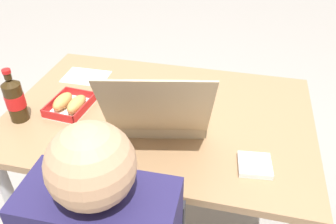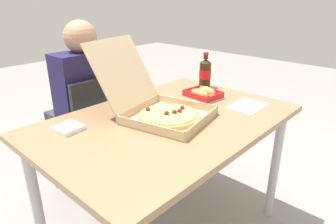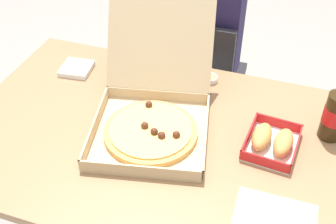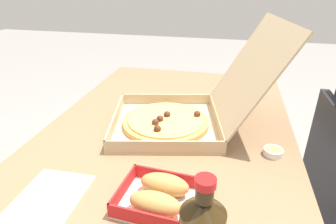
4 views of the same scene
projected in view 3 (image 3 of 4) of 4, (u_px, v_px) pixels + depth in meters
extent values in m
cube|color=#997551|center=(152.00, 136.00, 1.36)|extent=(1.24, 0.83, 0.03)
cylinder|color=#B7B7BC|center=(70.00, 118.00, 1.99)|extent=(0.05, 0.05, 0.69)
cylinder|color=#B7B7BC|center=(312.00, 176.00, 1.71)|extent=(0.05, 0.05, 0.69)
cube|color=#232328|center=(199.00, 81.00, 2.07)|extent=(0.41, 0.41, 0.04)
cube|color=#232328|center=(190.00, 65.00, 1.80)|extent=(0.36, 0.04, 0.38)
cylinder|color=#B2B2B7|center=(236.00, 102.00, 2.29)|extent=(0.03, 0.03, 0.43)
cylinder|color=#B2B2B7|center=(175.00, 90.00, 2.37)|extent=(0.03, 0.03, 0.43)
cylinder|color=#B2B2B7|center=(222.00, 144.00, 2.05)|extent=(0.03, 0.03, 0.43)
cylinder|color=#B2B2B7|center=(155.00, 129.00, 2.13)|extent=(0.03, 0.03, 0.43)
cylinder|color=#333847|center=(220.00, 99.00, 2.29)|extent=(0.09, 0.09, 0.45)
cylinder|color=#333847|center=(188.00, 93.00, 2.33)|extent=(0.09, 0.09, 0.45)
cube|color=#333847|center=(223.00, 61.00, 2.08)|extent=(0.12, 0.30, 0.10)
cube|color=#333847|center=(187.00, 55.00, 2.12)|extent=(0.12, 0.30, 0.10)
cube|color=#231E4C|center=(199.00, 26.00, 1.82)|extent=(0.36, 0.19, 0.42)
cube|color=tan|center=(150.00, 135.00, 1.35)|extent=(0.42, 0.42, 0.01)
cube|color=tan|center=(140.00, 171.00, 1.20)|extent=(0.35, 0.08, 0.04)
cube|color=tan|center=(95.00, 125.00, 1.35)|extent=(0.08, 0.35, 0.04)
cube|color=tan|center=(206.00, 134.00, 1.32)|extent=(0.08, 0.35, 0.04)
cube|color=tan|center=(157.00, 95.00, 1.46)|extent=(0.35, 0.08, 0.04)
cube|color=tan|center=(160.00, 37.00, 1.42)|extent=(0.39, 0.25, 0.31)
cylinder|color=tan|center=(150.00, 132.00, 1.34)|extent=(0.30, 0.30, 0.02)
cylinder|color=#EAC666|center=(150.00, 129.00, 1.33)|extent=(0.26, 0.26, 0.01)
sphere|color=#562819|center=(154.00, 132.00, 1.31)|extent=(0.02, 0.02, 0.02)
sphere|color=#562819|center=(176.00, 135.00, 1.30)|extent=(0.02, 0.02, 0.02)
sphere|color=#562819|center=(145.00, 126.00, 1.33)|extent=(0.02, 0.02, 0.02)
sphere|color=#562819|center=(162.00, 135.00, 1.29)|extent=(0.02, 0.02, 0.02)
sphere|color=#562819|center=(149.00, 104.00, 1.41)|extent=(0.02, 0.02, 0.02)
cube|color=white|center=(271.00, 146.00, 1.31)|extent=(0.17, 0.20, 0.00)
cube|color=red|center=(265.00, 162.00, 1.23)|extent=(0.15, 0.02, 0.03)
cube|color=red|center=(279.00, 123.00, 1.36)|extent=(0.15, 0.02, 0.03)
cube|color=red|center=(249.00, 135.00, 1.32)|extent=(0.02, 0.19, 0.03)
cube|color=red|center=(296.00, 148.00, 1.27)|extent=(0.02, 0.19, 0.03)
ellipsoid|color=tan|center=(262.00, 137.00, 1.30)|extent=(0.07, 0.12, 0.05)
ellipsoid|color=tan|center=(283.00, 143.00, 1.28)|extent=(0.07, 0.12, 0.05)
cylinder|color=#33230F|center=(335.00, 116.00, 1.29)|extent=(0.07, 0.07, 0.16)
cylinder|color=red|center=(335.00, 114.00, 1.29)|extent=(0.07, 0.07, 0.06)
cube|color=white|center=(275.00, 218.00, 1.10)|extent=(0.21, 0.15, 0.00)
cube|color=white|center=(77.00, 69.00, 1.62)|extent=(0.12, 0.12, 0.02)
cylinder|color=white|center=(210.00, 79.00, 1.57)|extent=(0.06, 0.06, 0.02)
cylinder|color=#DBBC66|center=(210.00, 77.00, 1.56)|extent=(0.05, 0.05, 0.01)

